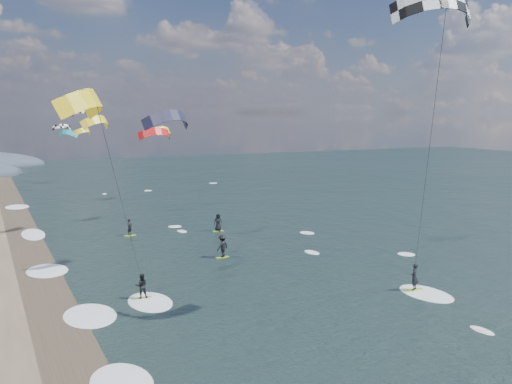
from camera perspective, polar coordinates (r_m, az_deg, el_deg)
name	(u,v)px	position (r m, az deg, el deg)	size (l,w,h in m)	color
wet_sand_strip	(69,354)	(29.99, -18.16, -15.16)	(3.00, 240.00, 0.00)	#382D23
kitesurfer_near_a	(441,67)	(31.81, 18.06, 11.77)	(7.89, 8.62, 17.99)	#8DC623
kitesurfer_near_b	(115,174)	(30.71, -13.93, 1.75)	(6.66, 9.18, 13.34)	#8DC623
far_kitesurfers	(207,235)	(50.27, -4.90, -4.34)	(9.43, 12.31, 1.86)	#8DC623
bg_kite_field	(106,125)	(75.86, -14.78, 6.49)	(14.63, 74.46, 4.70)	yellow
shoreline_surf	(79,319)	(34.53, -17.25, -12.01)	(2.40, 79.40, 0.11)	white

